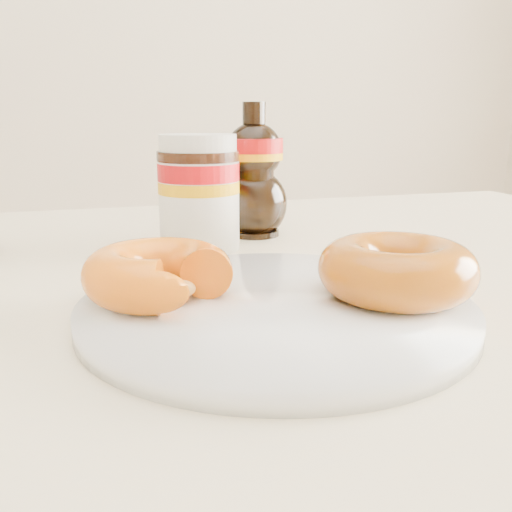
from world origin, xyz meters
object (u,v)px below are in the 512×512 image
object	(u,v)px
dining_table	(163,373)
donut_whole	(397,269)
plate	(276,308)
nutella_jar	(199,188)
syrup_bottle	(254,170)
donut_bitten	(158,273)

from	to	relation	value
dining_table	donut_whole	bearing A→B (deg)	-37.83
plate	nutella_jar	distance (m)	0.24
syrup_bottle	dining_table	bearing A→B (deg)	-127.76
plate	syrup_bottle	distance (m)	0.30
donut_bitten	nutella_jar	size ratio (longest dim) A/B	0.87
dining_table	syrup_bottle	size ratio (longest dim) A/B	8.79
donut_whole	donut_bitten	bearing A→B (deg)	165.10
nutella_jar	syrup_bottle	bearing A→B (deg)	33.75
nutella_jar	syrup_bottle	xyz separation A→B (m)	(0.08, 0.05, 0.01)
donut_bitten	nutella_jar	world-z (taller)	nutella_jar
donut_whole	dining_table	bearing A→B (deg)	142.17
plate	nutella_jar	world-z (taller)	nutella_jar
dining_table	nutella_jar	size ratio (longest dim) A/B	11.24
donut_whole	syrup_bottle	world-z (taller)	syrup_bottle
donut_whole	syrup_bottle	bearing A→B (deg)	93.57
plate	syrup_bottle	size ratio (longest dim) A/B	1.79
plate	donut_bitten	bearing A→B (deg)	160.64
donut_bitten	donut_whole	world-z (taller)	donut_whole
plate	donut_bitten	world-z (taller)	donut_bitten
dining_table	nutella_jar	distance (m)	0.21
plate	nutella_jar	xyz separation A→B (m)	(-0.01, 0.24, 0.06)
plate	donut_whole	bearing A→B (deg)	-10.65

